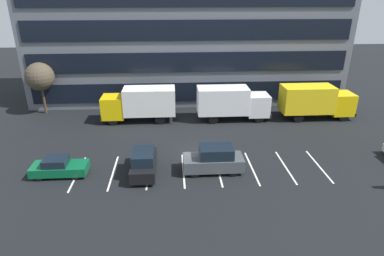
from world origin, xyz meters
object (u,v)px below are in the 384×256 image
at_px(box_truck_yellow_all, 316,100).
at_px(suv_charcoal, 214,160).
at_px(box_truck_yellow, 140,103).
at_px(box_truck_white, 232,102).
at_px(bare_tree, 40,77).
at_px(sedan_forest, 59,167).
at_px(suv_black, 144,163).

relative_size(box_truck_yellow_all, suv_charcoal, 1.71).
bearing_deg(box_truck_yellow, box_truck_white, -1.38).
bearing_deg(box_truck_yellow_all, bare_tree, 173.41).
xyz_separation_m(box_truck_yellow, bare_tree, (-11.37, 3.13, 2.26)).
height_order(box_truck_yellow, suv_charcoal, box_truck_yellow).
distance_m(box_truck_yellow_all, sedan_forest, 27.09).
bearing_deg(suv_black, sedan_forest, 178.73).
height_order(box_truck_yellow_all, bare_tree, bare_tree).
height_order(suv_charcoal, bare_tree, bare_tree).
xyz_separation_m(box_truck_yellow_all, sedan_forest, (-24.77, -10.86, -1.40)).
xyz_separation_m(box_truck_yellow_all, suv_black, (-18.20, -11.01, -1.15)).
bearing_deg(sedan_forest, box_truck_yellow, 64.22).
relative_size(box_truck_yellow_all, box_truck_white, 1.01).
xyz_separation_m(box_truck_yellow_all, suv_charcoal, (-12.67, -11.00, -1.08)).
bearing_deg(box_truck_white, box_truck_yellow_all, -1.07).
bearing_deg(box_truck_yellow_all, suv_charcoal, -139.05).
distance_m(box_truck_white, suv_charcoal, 11.70).
bearing_deg(bare_tree, suv_black, -49.36).
bearing_deg(sedan_forest, bare_tree, 112.33).
relative_size(box_truck_yellow, box_truck_white, 1.00).
relative_size(box_truck_white, suv_black, 1.81).
xyz_separation_m(box_truck_yellow, suv_charcoal, (6.65, -11.41, -1.06)).
distance_m(box_truck_white, bare_tree, 21.73).
height_order(box_truck_yellow, box_truck_white, box_truck_yellow).
relative_size(box_truck_yellow_all, sedan_forest, 1.91).
bearing_deg(sedan_forest, suv_black, -1.27).
relative_size(box_truck_yellow_all, suv_black, 1.83).
height_order(suv_black, suv_charcoal, suv_charcoal).
distance_m(box_truck_yellow, suv_black, 11.53).
xyz_separation_m(box_truck_yellow_all, bare_tree, (-30.69, 3.55, 2.24)).
height_order(box_truck_white, suv_black, box_truck_white).
bearing_deg(suv_black, bare_tree, 130.64).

